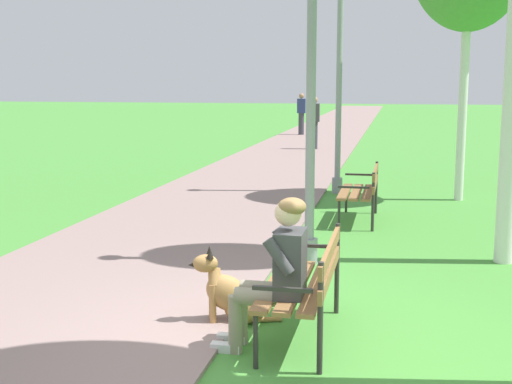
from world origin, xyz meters
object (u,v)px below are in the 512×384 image
Objects in this scene: pedestrian_further_distant at (301,114)px; lamp_post_mid at (339,66)px; dog_shepherd at (232,295)px; person_seated_on_near_bench at (277,269)px; lamp_post_near at (311,84)px; park_bench_near at (308,279)px; pedestrian_distant at (314,123)px; park_bench_mid at (363,188)px.

lamp_post_mid is at bearing -79.22° from pedestrian_further_distant.
lamp_post_mid is at bearing 87.88° from dog_shepherd.
person_seated_on_near_bench is 0.76× the size of pedestrian_further_distant.
park_bench_near is at bearing -83.00° from lamp_post_near.
lamp_post_near is (0.40, 2.18, 1.84)m from dog_shepherd.
dog_shepherd is 0.49× the size of pedestrian_distant.
lamp_post_near reaches higher than person_seated_on_near_bench.
dog_shepherd is 21.34m from pedestrian_further_distant.
lamp_post_near is at bearing 91.83° from person_seated_on_near_bench.
person_seated_on_near_bench is at bearing -84.12° from pedestrian_distant.
person_seated_on_near_bench is at bearing -82.54° from pedestrian_further_distant.
park_bench_mid is at bearing 87.83° from park_bench_near.
park_bench_near is 2.88m from lamp_post_near.
person_seated_on_near_bench is at bearing -94.25° from park_bench_mid.
park_bench_near is 0.91× the size of pedestrian_distant.
lamp_post_near reaches higher than park_bench_mid.
park_bench_mid is 0.37× the size of lamp_post_near.
park_bench_near is 1.00× the size of park_bench_mid.
lamp_post_mid reaches higher than park_bench_near.
park_bench_near is at bearing -86.81° from lamp_post_mid.
dog_shepherd is at bearing 162.73° from park_bench_near.
park_bench_near is 0.42m from person_seated_on_near_bench.
pedestrian_distant is (-1.66, 16.12, 0.16)m from person_seated_on_near_bench.
lamp_post_mid is at bearing 93.19° from park_bench_near.
dog_shepherd is 15.64m from pedestrian_distant.
pedestrian_distant reaches higher than park_bench_mid.
park_bench_near is 1.20× the size of person_seated_on_near_bench.
park_bench_mid is 3.27m from lamp_post_mid.
lamp_post_mid is (-0.13, 5.22, 0.31)m from lamp_post_near.
park_bench_near is at bearing 57.41° from person_seated_on_near_bench.
pedestrian_distant is at bearing 96.74° from park_bench_near.
park_bench_mid is (0.19, 5.02, 0.00)m from park_bench_near.
lamp_post_near is at bearing -88.57° from lamp_post_mid.
pedestrian_further_distant is at bearing 100.78° from lamp_post_mid.
lamp_post_near is 2.45× the size of pedestrian_distant.
person_seated_on_near_bench is 0.31× the size of lamp_post_near.
park_bench_mid is at bearing 85.75° from person_seated_on_near_bench.
park_bench_near is 1.86× the size of dog_shepherd.
pedestrian_distant is at bearing 100.80° from park_bench_mid.
pedestrian_distant and pedestrian_further_distant have the same top height.
lamp_post_mid reaches higher than dog_shepherd.
pedestrian_distant is at bearing 95.88° from person_seated_on_near_bench.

